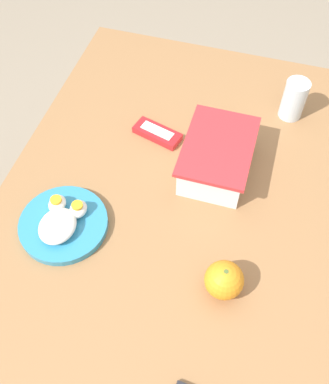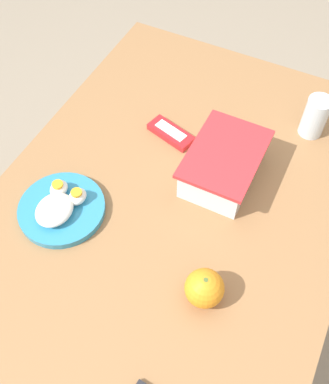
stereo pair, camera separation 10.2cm
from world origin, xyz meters
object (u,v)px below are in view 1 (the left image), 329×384
drinking_glass (294,99)px  rice_plate (63,223)px  orange_fruit (224,280)px  candy_bar (157,133)px  food_container (217,158)px

drinking_glass → rice_plate: bearing=-41.6°
drinking_glass → orange_fruit: bearing=-7.3°
orange_fruit → rice_plate: (-0.04, -0.37, -0.02)m
orange_fruit → candy_bar: (-0.36, -0.25, -0.03)m
food_container → candy_bar: food_container is taller
orange_fruit → drinking_glass: size_ratio=0.73×
food_container → orange_fruit: (0.30, 0.08, 0.00)m
food_container → candy_bar: (-0.06, -0.17, -0.03)m
candy_bar → drinking_glass: size_ratio=1.21×
orange_fruit → candy_bar: orange_fruit is taller
food_container → orange_fruit: 0.31m
orange_fruit → drinking_glass: (-0.54, 0.07, 0.01)m
candy_bar → orange_fruit: bearing=34.4°
food_container → orange_fruit: food_container is taller
rice_plate → drinking_glass: size_ratio=1.80×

